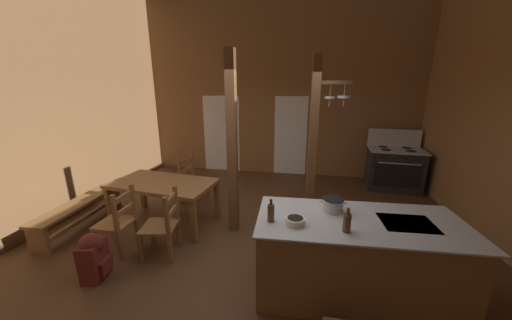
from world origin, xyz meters
TOP-DOWN VIEW (x-y plane):
  - ground_plane at (0.00, 0.00)m, footprint 7.65×7.73m
  - wall_back at (0.00, 3.53)m, footprint 7.65×0.14m
  - wall_left at (-3.50, 0.00)m, footprint 0.14×7.73m
  - glazed_door_back_left at (-1.54, 3.46)m, footprint 1.00×0.01m
  - glazed_panel_back_right at (0.34, 3.46)m, footprint 0.84×0.01m
  - kitchen_island at (1.31, -0.65)m, footprint 2.21×1.07m
  - stove_range at (2.75, 2.86)m, footprint 1.20×0.90m
  - support_post_with_pot_rack at (0.88, 1.28)m, footprint 0.66×0.24m
  - support_post_center at (-0.37, 0.42)m, footprint 0.14×0.14m
  - dining_table at (-1.60, 0.42)m, footprint 1.80×1.10m
  - ladderback_chair_near_window at (-1.49, 1.32)m, footprint 0.55×0.55m
  - ladderback_chair_by_post at (-1.80, -0.45)m, footprint 0.44×0.44m
  - ladderback_chair_at_table_end at (-1.14, -0.42)m, footprint 0.51×0.51m
  - bench_along_left_wall at (-2.92, 0.05)m, footprint 0.45×1.69m
  - backpack at (-1.74, -0.99)m, footprint 0.34×0.36m
  - stockpot_on_counter at (1.05, -0.49)m, footprint 0.30×0.23m
  - mixing_bowl_on_counter at (0.64, -0.86)m, footprint 0.20×0.20m
  - bottle_tall_on_counter at (0.39, -0.85)m, footprint 0.07×0.07m
  - bottle_short_on_counter at (1.14, -0.92)m, footprint 0.08×0.08m

SIDE VIEW (x-z plane):
  - ground_plane at x=0.00m, z-range -0.10..0.00m
  - bench_along_left_wall at x=-2.92m, z-range 0.09..0.53m
  - backpack at x=-1.74m, z-range 0.02..0.61m
  - ladderback_chair_near_window at x=-1.49m, z-range -0.02..0.93m
  - ladderback_chair_by_post at x=-1.80m, z-range -0.02..0.93m
  - ladderback_chair_at_table_end at x=-1.14m, z-range -0.02..0.93m
  - kitchen_island at x=1.31m, z-range 0.00..0.91m
  - stove_range at x=2.75m, z-range -0.18..1.14m
  - dining_table at x=-1.60m, z-range 0.28..1.02m
  - mixing_bowl_on_counter at x=0.64m, z-range 0.91..0.98m
  - stockpot_on_counter at x=1.05m, z-range 0.91..1.06m
  - bottle_short_on_counter at x=1.14m, z-range 0.88..1.13m
  - bottle_tall_on_counter at x=0.39m, z-range 0.88..1.13m
  - glazed_door_back_left at x=-1.54m, z-range 0.00..2.05m
  - glazed_panel_back_right at x=0.34m, z-range 0.00..2.05m
  - support_post_center at x=-0.37m, z-range 0.00..2.79m
  - support_post_with_pot_rack at x=0.88m, z-range 0.09..2.87m
  - wall_back at x=0.00m, z-range 0.00..4.44m
  - wall_left at x=-3.50m, z-range 0.00..4.44m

